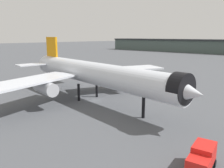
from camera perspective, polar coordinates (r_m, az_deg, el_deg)
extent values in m
plane|color=#4C4F54|center=(56.65, -4.23, -4.00)|extent=(900.00, 900.00, 0.00)
cylinder|color=silver|center=(54.70, -4.58, 2.68)|extent=(49.37, 8.72, 5.20)
cone|color=silver|center=(38.25, 17.97, -1.88)|extent=(6.07, 5.49, 5.10)
cone|color=silver|center=(75.68, -15.78, 4.83)|extent=(7.10, 5.41, 4.94)
cylinder|color=black|center=(38.68, 16.69, -1.06)|extent=(2.71, 5.41, 5.25)
cube|color=silver|center=(66.41, 2.97, 3.76)|extent=(15.61, 23.44, 0.42)
cylinder|color=#B7BAC1|center=(64.03, 1.98, 1.91)|extent=(7.06, 3.35, 2.86)
cube|color=silver|center=(51.54, -19.42, 0.73)|extent=(12.93, 23.34, 0.42)
cylinder|color=#B7BAC1|center=(51.83, -16.09, -0.93)|extent=(7.06, 3.35, 2.86)
cube|color=orange|center=(71.79, -14.60, 7.87)|extent=(5.92, 0.94, 8.32)
cube|color=silver|center=(75.68, -10.92, 5.45)|extent=(5.05, 9.14, 0.31)
cube|color=silver|center=(70.66, -18.96, 4.58)|extent=(5.05, 9.14, 0.31)
cylinder|color=black|center=(44.47, 7.76, -5.76)|extent=(0.62, 0.62, 4.16)
cylinder|color=black|center=(59.14, -3.80, -1.23)|extent=(0.62, 0.62, 4.16)
cylinder|color=black|center=(56.10, -8.24, -2.06)|extent=(0.62, 0.62, 4.16)
cube|color=black|center=(30.13, 21.11, -18.52)|extent=(3.30, 5.84, 0.35)
cube|color=red|center=(28.24, 20.47, -18.36)|extent=(2.68, 2.60, 1.60)
cube|color=#1E2D38|center=(27.24, 20.01, -18.74)|extent=(1.91, 0.45, 0.80)
cube|color=red|center=(30.39, 21.74, -15.56)|extent=(2.89, 3.68, 2.20)
cylinder|color=black|center=(31.72, 24.03, -17.51)|extent=(0.45, 0.94, 0.90)
cylinder|color=black|center=(32.07, 19.82, -16.82)|extent=(0.45, 0.94, 0.90)
cube|color=black|center=(86.09, 7.06, 1.78)|extent=(2.33, 3.49, 0.30)
cube|color=#E5B70C|center=(86.84, 7.33, 2.36)|extent=(1.86, 1.63, 1.20)
cube|color=#1E2D38|center=(87.32, 7.48, 2.57)|extent=(1.32, 0.41, 0.60)
cube|color=#E5B70C|center=(85.47, 6.91, 2.12)|extent=(2.02, 2.25, 0.90)
cylinder|color=black|center=(87.45, 6.87, 1.84)|extent=(0.44, 0.75, 0.70)
cylinder|color=black|center=(86.83, 7.84, 1.74)|extent=(0.44, 0.75, 0.70)
cylinder|color=black|center=(85.43, 6.26, 1.62)|extent=(0.44, 0.75, 0.70)
cylinder|color=black|center=(84.80, 7.25, 1.52)|extent=(0.44, 0.75, 0.70)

